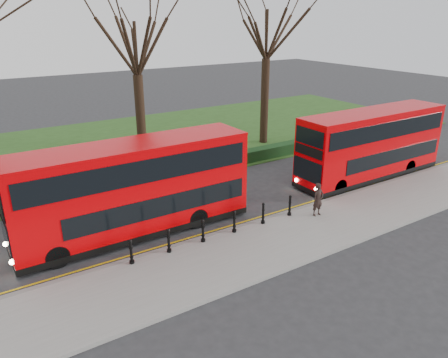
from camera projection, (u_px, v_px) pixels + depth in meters
ground at (190, 232)px, 20.13m from camera, size 120.00×120.00×0.00m
pavement at (225, 259)px, 17.75m from camera, size 60.00×4.00×0.15m
kerb at (200, 239)px, 19.32m from camera, size 60.00×0.25×0.16m
grass_verge at (91, 151)px, 31.90m from camera, size 60.00×18.00×0.06m
hedge at (133, 180)px, 25.33m from camera, size 60.00×0.90×0.80m
yellow_line_outer at (197, 238)px, 19.58m from camera, size 60.00×0.10×0.01m
yellow_line_inner at (195, 236)px, 19.74m from camera, size 60.00×0.10×0.01m
tree_mid at (135, 43)px, 26.23m from camera, size 6.87×6.87×10.74m
tree_right at (267, 29)px, 31.09m from camera, size 7.41×7.41×11.58m
bollard_row at (219, 226)px, 19.23m from camera, size 8.33×0.15×1.00m
bus_lead at (134, 190)px, 19.32m from camera, size 10.66×2.45×4.24m
bus_rear at (372, 145)px, 26.17m from camera, size 10.33×2.37×4.11m
pedestrian at (318, 199)px, 21.19m from camera, size 0.61×0.40×1.66m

